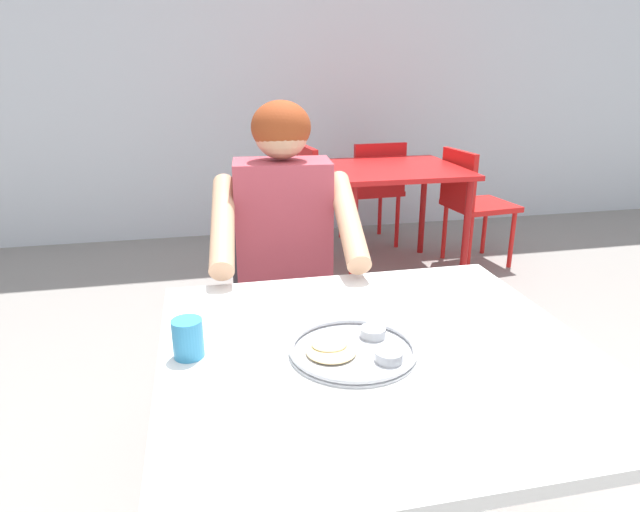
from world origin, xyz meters
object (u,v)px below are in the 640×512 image
at_px(diner_foreground, 285,251).
at_px(table_background_red, 394,180).
at_px(drinking_cup, 188,337).
at_px(chair_red_right, 471,199).
at_px(table_foreground, 377,375).
at_px(chair_foreground, 282,288).
at_px(chair_red_far, 373,185).
at_px(chair_red_left, 291,204).
at_px(thali_tray, 354,349).

bearing_deg(diner_foreground, table_background_red, 58.36).
relative_size(drinking_cup, chair_red_right, 0.11).
bearing_deg(table_foreground, diner_foreground, 98.39).
relative_size(table_foreground, chair_foreground, 1.15).
distance_m(diner_foreground, table_background_red, 1.81).
distance_m(drinking_cup, chair_red_right, 2.94).
distance_m(diner_foreground, chair_red_far, 2.37).
relative_size(table_foreground, chair_red_left, 1.15).
relative_size(table_background_red, chair_red_far, 1.05).
height_order(drinking_cup, chair_red_far, drinking_cup).
height_order(table_background_red, chair_red_right, chair_red_right).
distance_m(thali_tray, drinking_cup, 0.38).
bearing_deg(table_foreground, chair_red_right, 58.28).
height_order(diner_foreground, chair_red_far, diner_foreground).
bearing_deg(drinking_cup, chair_red_left, 75.06).
bearing_deg(drinking_cup, table_foreground, -7.62).
bearing_deg(chair_red_right, table_foreground, -121.72).
distance_m(chair_red_left, chair_red_far, 0.91).
xyz_separation_m(chair_foreground, chair_red_right, (1.52, 1.36, -0.02)).
distance_m(drinking_cup, diner_foreground, 0.75).
xyz_separation_m(table_foreground, chair_red_right, (1.43, 2.31, -0.18)).
bearing_deg(thali_tray, chair_red_far, 71.57).
relative_size(drinking_cup, chair_red_far, 0.11).
bearing_deg(drinking_cup, chair_red_far, 64.72).
bearing_deg(chair_red_left, chair_red_right, 0.02).
xyz_separation_m(thali_tray, drinking_cup, (-0.37, 0.07, 0.04)).
height_order(table_foreground, thali_tray, thali_tray).
bearing_deg(table_background_red, chair_red_far, 84.78).
bearing_deg(table_background_red, diner_foreground, -121.64).
bearing_deg(table_background_red, drinking_cup, -119.94).
height_order(chair_foreground, chair_red_far, chair_foreground).
height_order(chair_foreground, chair_red_right, chair_foreground).
xyz_separation_m(chair_red_right, chair_red_far, (-0.53, 0.55, 0.00)).
height_order(table_foreground, chair_foreground, chair_foreground).
distance_m(table_foreground, drinking_cup, 0.45).
height_order(drinking_cup, chair_foreground, chair_foreground).
bearing_deg(table_foreground, chair_foreground, 95.52).
height_order(table_background_red, chair_red_left, chair_red_left).
relative_size(diner_foreground, chair_red_left, 1.42).
bearing_deg(diner_foreground, drinking_cup, -115.81).
bearing_deg(chair_red_right, table_background_red, -175.55).
bearing_deg(chair_foreground, chair_red_right, 41.83).
bearing_deg(table_foreground, table_background_red, 69.65).
bearing_deg(chair_red_right, chair_red_far, 133.86).
relative_size(thali_tray, drinking_cup, 3.26).
bearing_deg(chair_red_far, drinking_cup, -115.28).
height_order(thali_tray, chair_foreground, chair_foreground).
height_order(drinking_cup, table_background_red, drinking_cup).
height_order(thali_tray, chair_red_left, chair_red_left).
distance_m(thali_tray, diner_foreground, 0.74).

